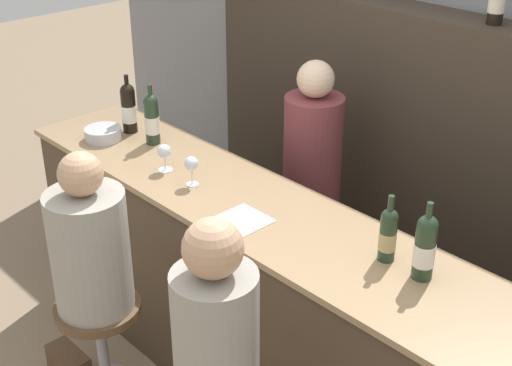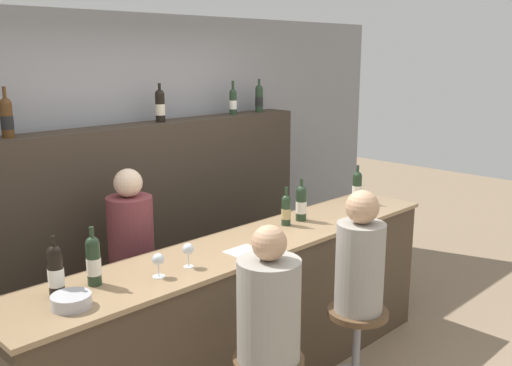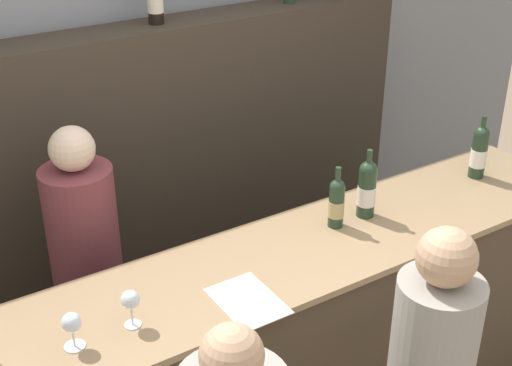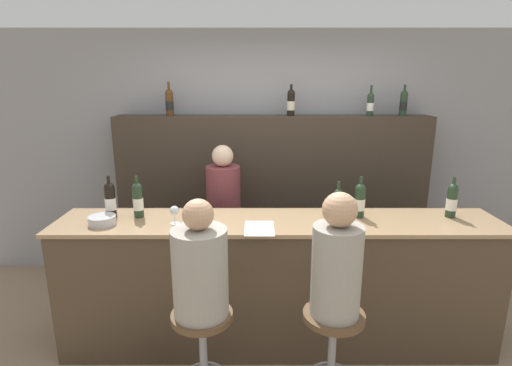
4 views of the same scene
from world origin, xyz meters
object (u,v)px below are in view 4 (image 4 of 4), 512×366
(wine_bottle_backbar_2, at_px, (368,104))
(metal_bowl, at_px, (100,220))
(wine_bottle_backbar_3, at_px, (401,103))
(wine_glass_1, at_px, (201,210))
(wine_bottle_backbar_0, at_px, (167,102))
(wine_bottle_backbar_1, at_px, (289,102))
(guest_seated_right, at_px, (335,262))
(guest_seated_left, at_px, (198,267))
(wine_bottle_counter_0, at_px, (108,200))
(wine_bottle_counter_3, at_px, (358,200))
(bar_stool_left, at_px, (201,334))
(bar_stool_right, at_px, (331,334))
(wine_bottle_counter_4, at_px, (450,200))
(bartender, at_px, (222,231))
(wine_glass_0, at_px, (173,211))
(wine_bottle_counter_1, at_px, (136,200))
(wine_bottle_counter_2, at_px, (336,202))

(wine_bottle_backbar_2, height_order, metal_bowl, wine_bottle_backbar_2)
(wine_bottle_backbar_3, relative_size, wine_glass_1, 2.10)
(wine_bottle_backbar_0, bearing_deg, wine_bottle_backbar_1, -0.00)
(wine_bottle_backbar_0, distance_m, metal_bowl, 1.52)
(wine_bottle_backbar_2, height_order, guest_seated_right, wine_bottle_backbar_2)
(wine_bottle_backbar_3, distance_m, guest_seated_left, 2.73)
(wine_bottle_backbar_3, xyz_separation_m, metal_bowl, (-2.60, -1.27, -0.78))
(guest_seated_left, xyz_separation_m, guest_seated_right, (0.82, 0.00, 0.03))
(wine_bottle_counter_0, xyz_separation_m, wine_bottle_counter_3, (1.92, 0.00, -0.00))
(bar_stool_left, bearing_deg, metal_bowl, 143.79)
(wine_bottle_backbar_0, xyz_separation_m, wine_glass_1, (0.47, -1.26, -0.71))
(wine_bottle_backbar_3, height_order, bar_stool_right, wine_bottle_backbar_3)
(wine_bottle_counter_3, relative_size, bar_stool_right, 0.46)
(wine_bottle_counter_3, xyz_separation_m, bar_stool_right, (-0.32, -0.75, -0.65))
(wine_bottle_counter_4, distance_m, metal_bowl, 2.65)
(wine_bottle_counter_4, xyz_separation_m, wine_glass_1, (-1.90, -0.15, -0.03))
(wine_bottle_backbar_1, xyz_separation_m, guest_seated_left, (-0.68, -1.86, -0.87))
(wine_bottle_counter_4, xyz_separation_m, wine_bottle_backbar_3, (-0.04, 1.10, 0.67))
(wine_bottle_counter_0, bearing_deg, bar_stool_left, -43.69)
(guest_seated_left, relative_size, bartender, 0.48)
(wine_bottle_counter_4, relative_size, wine_glass_0, 2.33)
(wine_glass_0, relative_size, guest_seated_left, 0.19)
(wine_bottle_counter_4, bearing_deg, guest_seated_right, -143.77)
(wine_bottle_counter_0, distance_m, bartender, 1.13)
(wine_bottle_counter_3, relative_size, metal_bowl, 1.62)
(wine_glass_1, bearing_deg, wine_bottle_backbar_0, 110.62)
(wine_bottle_counter_1, height_order, bartender, bartender)
(wine_bottle_counter_2, height_order, bar_stool_right, wine_bottle_counter_2)
(wine_bottle_counter_3, relative_size, wine_glass_0, 2.33)
(wine_glass_1, bearing_deg, bartender, 83.21)
(wine_glass_1, xyz_separation_m, guest_seated_right, (0.87, -0.60, -0.13))
(bar_stool_right, bearing_deg, wine_bottle_counter_3, 67.20)
(wine_glass_0, height_order, guest_seated_left, guest_seated_left)
(wine_bottle_counter_3, bearing_deg, wine_bottle_backbar_3, 58.73)
(wine_glass_0, relative_size, bar_stool_right, 0.20)
(wine_bottle_counter_0, xyz_separation_m, wine_bottle_backbar_0, (0.26, 1.10, 0.68))
(wine_bottle_counter_2, relative_size, wine_bottle_counter_3, 0.88)
(wine_glass_0, relative_size, metal_bowl, 0.70)
(wine_bottle_counter_1, relative_size, wine_bottle_backbar_2, 1.09)
(wine_bottle_counter_2, bearing_deg, guest_seated_right, -101.16)
(wine_bottle_backbar_1, bearing_deg, wine_bottle_backbar_0, 180.00)
(guest_seated_right, relative_size, bartender, 0.51)
(wine_bottle_backbar_1, bearing_deg, wine_glass_0, -127.09)
(wine_glass_0, xyz_separation_m, wine_glass_1, (0.21, 0.00, 0.01))
(wine_bottle_counter_4, relative_size, wine_bottle_backbar_1, 1.04)
(wine_glass_0, bearing_deg, bar_stool_right, -28.92)
(wine_glass_0, bearing_deg, bartender, 68.05)
(metal_bowl, bearing_deg, bar_stool_right, -19.85)
(wine_bottle_counter_2, height_order, bar_stool_left, wine_bottle_counter_2)
(wine_glass_0, bearing_deg, wine_bottle_backbar_1, 52.91)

